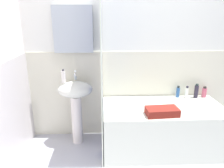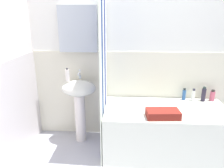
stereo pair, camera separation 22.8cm
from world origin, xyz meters
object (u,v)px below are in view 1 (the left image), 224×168
at_px(shampoo_bottle, 178,92).
at_px(sink, 76,99).
at_px(body_wash_bottle, 187,92).
at_px(lotion_bottle, 204,92).
at_px(bathtub, 162,127).
at_px(soap_dispenser, 63,77).
at_px(towel_folded, 162,111).
at_px(conditioner_bottle, 196,91).

bearing_deg(shampoo_bottle, sink, -174.40).
height_order(body_wash_bottle, shampoo_bottle, body_wash_bottle).
bearing_deg(lotion_bottle, bathtub, -155.14).
relative_size(soap_dispenser, shampoo_bottle, 1.08).
distance_m(body_wash_bottle, towel_folded, 0.69).
relative_size(shampoo_bottle, towel_folded, 0.44).
xyz_separation_m(soap_dispenser, towel_folded, (1.14, -0.38, -0.31)).
distance_m(body_wash_bottle, shampoo_bottle, 0.11).
relative_size(lotion_bottle, body_wash_bottle, 0.90).
relative_size(lotion_bottle, conditioner_bottle, 0.78).
bearing_deg(towel_folded, lotion_bottle, 35.88).
relative_size(sink, lotion_bottle, 5.70).
relative_size(soap_dispenser, towel_folded, 0.48).
bearing_deg(shampoo_bottle, soap_dispenser, -174.01).
bearing_deg(soap_dispenser, shampoo_bottle, 5.99).
xyz_separation_m(bathtub, lotion_bottle, (0.64, 0.30, 0.36)).
height_order(body_wash_bottle, towel_folded, body_wash_bottle).
bearing_deg(sink, towel_folded, -21.75).
xyz_separation_m(lotion_bottle, body_wash_bottle, (-0.25, -0.02, 0.01)).
bearing_deg(body_wash_bottle, shampoo_bottle, 161.75).
relative_size(bathtub, conditioner_bottle, 7.65).
height_order(lotion_bottle, body_wash_bottle, body_wash_bottle).
bearing_deg(bathtub, body_wash_bottle, 35.33).
height_order(bathtub, conditioner_bottle, conditioner_bottle).
bearing_deg(lotion_bottle, sink, -176.00).
distance_m(soap_dispenser, shampoo_bottle, 1.54).
distance_m(lotion_bottle, body_wash_bottle, 0.26).
height_order(sink, bathtub, sink).
distance_m(bathtub, towel_folded, 0.41).
distance_m(sink, body_wash_bottle, 1.49).
bearing_deg(towel_folded, body_wash_bottle, 46.79).
xyz_separation_m(soap_dispenser, body_wash_bottle, (1.62, 0.12, -0.28)).
bearing_deg(bathtub, towel_folded, -110.32).
bearing_deg(shampoo_bottle, lotion_bottle, -2.11).
relative_size(lotion_bottle, shampoo_bottle, 0.95).
distance_m(conditioner_bottle, body_wash_bottle, 0.13).
distance_m(bathtub, lotion_bottle, 0.79).
height_order(conditioner_bottle, shampoo_bottle, conditioner_bottle).
bearing_deg(sink, lotion_bottle, 4.00).
bearing_deg(shampoo_bottle, conditioner_bottle, -7.00).
relative_size(conditioner_bottle, body_wash_bottle, 1.16).
xyz_separation_m(sink, lotion_bottle, (1.74, 0.12, 0.02)).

